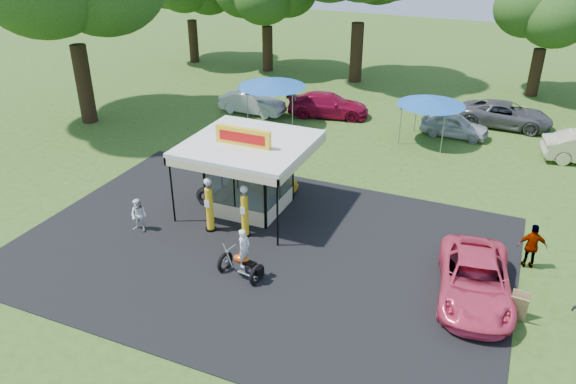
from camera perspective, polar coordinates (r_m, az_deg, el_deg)
name	(u,v)px	position (r m, az deg, el deg)	size (l,w,h in m)	color
ground	(239,274)	(22.08, -5.02, -8.32)	(120.00, 120.00, 0.00)	#30551A
asphalt_apron	(261,248)	(23.54, -2.73, -5.71)	(20.00, 14.00, 0.04)	black
gas_station_kiosk	(250,174)	(25.82, -3.91, 1.85)	(5.40, 5.40, 4.18)	white
gas_pump_left	(209,206)	(24.40, -7.99, -1.40)	(0.48, 0.48, 2.56)	black
gas_pump_right	(245,212)	(23.86, -4.42, -2.09)	(0.45, 0.45, 2.43)	black
motorcycle	(243,258)	(21.44, -4.60, -6.73)	(1.92, 1.15, 2.20)	black
spare_tires	(204,196)	(27.02, -8.48, -0.44)	(0.99, 0.60, 0.84)	black
a_frame_sign	(519,307)	(21.08, 22.38, -10.75)	(0.61, 0.58, 1.05)	#593819
kiosk_car	(270,180)	(28.16, -1.79, 1.21)	(1.13, 2.82, 0.96)	yellow
pink_sedan	(475,280)	(21.49, 18.47, -8.47)	(2.50, 5.42, 1.51)	#E83F63
spectator_west	(139,216)	(25.21, -14.91, -2.32)	(0.75, 0.58, 1.53)	white
spectator_east_b	(532,246)	(23.87, 23.55, -5.08)	(1.11, 0.46, 1.90)	gray
bg_car_a	(252,103)	(38.97, -3.63, 9.04)	(1.59, 4.56, 1.50)	silver
bg_car_b	(328,105)	(38.41, 4.11, 8.82)	(2.22, 5.45, 1.58)	maroon
bg_car_c	(455,126)	(36.29, 16.56, 6.49)	(1.64, 4.08, 1.39)	silver
bg_car_d	(506,115)	(39.03, 21.27, 7.33)	(2.63, 5.70, 1.58)	#4E4D4F
tent_west	(272,83)	(36.26, -1.65, 11.01)	(4.35, 4.35, 3.04)	gray
tent_east	(431,101)	(34.40, 14.35, 8.91)	(4.00, 4.00, 2.80)	gray
oak_far_d	(548,10)	(45.55, 24.91, 16.39)	(8.15, 8.15, 9.71)	black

